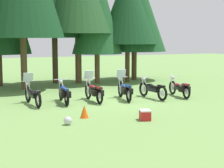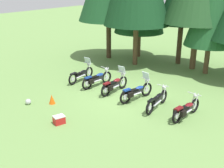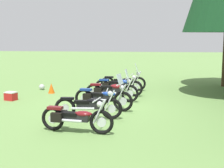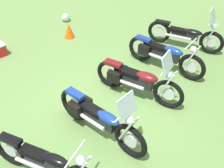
{
  "view_description": "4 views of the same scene",
  "coord_description": "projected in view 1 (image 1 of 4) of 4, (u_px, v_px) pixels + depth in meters",
  "views": [
    {
      "loc": [
        -7.16,
        -15.15,
        2.89
      ],
      "look_at": [
        0.02,
        0.02,
        0.78
      ],
      "focal_mm": 58.69,
      "sensor_mm": 36.0,
      "label": 1
    },
    {
      "loc": [
        7.68,
        -11.46,
        5.91
      ],
      "look_at": [
        -0.47,
        -0.5,
        0.79
      ],
      "focal_mm": 44.96,
      "sensor_mm": 36.0,
      "label": 2
    },
    {
      "loc": [
        12.4,
        1.69,
        2.8
      ],
      "look_at": [
        -0.4,
        0.28,
        0.82
      ],
      "focal_mm": 51.76,
      "sensor_mm": 36.0,
      "label": 3
    },
    {
      "loc": [
        4.43,
        2.33,
        4.7
      ],
      "look_at": [
        0.03,
        -0.02,
        0.86
      ],
      "focal_mm": 48.47,
      "sensor_mm": 36.0,
      "label": 4
    }
  ],
  "objects": [
    {
      "name": "ground_plane",
      "position": [
        112.0,
        101.0,
        16.98
      ],
      "size": [
        80.0,
        80.0,
        0.0
      ],
      "primitive_type": "plane",
      "color": "#6B934C"
    },
    {
      "name": "motorcycle_0",
      "position": [
        33.0,
        95.0,
        15.89
      ],
      "size": [
        0.61,
        2.28,
        1.36
      ],
      "rotation": [
        0.0,
        0.0,
        1.62
      ],
      "color": "black",
      "rests_on": "ground_plane"
    },
    {
      "name": "motorcycle_1",
      "position": [
        64.0,
        93.0,
        16.3
      ],
      "size": [
        0.74,
        2.26,
        1.02
      ],
      "rotation": [
        0.0,
        0.0,
        1.42
      ],
      "color": "black",
      "rests_on": "ground_plane"
    },
    {
      "name": "motorcycle_2",
      "position": [
        94.0,
        91.0,
        16.75
      ],
      "size": [
        0.61,
        2.26,
        1.38
      ],
      "rotation": [
        0.0,
        0.0,
        1.53
      ],
      "color": "black",
      "rests_on": "ground_plane"
    },
    {
      "name": "motorcycle_3",
      "position": [
        125.0,
        90.0,
        17.25
      ],
      "size": [
        0.83,
        2.27,
        1.39
      ],
      "rotation": [
        0.0,
        0.0,
        1.35
      ],
      "color": "black",
      "rests_on": "ground_plane"
    },
    {
      "name": "motorcycle_4",
      "position": [
        152.0,
        89.0,
        17.59
      ],
      "size": [
        0.61,
        2.28,
        1.01
      ],
      "rotation": [
        0.0,
        0.0,
        1.63
      ],
      "color": "black",
      "rests_on": "ground_plane"
    },
    {
      "name": "motorcycle_5",
      "position": [
        180.0,
        88.0,
        18.12
      ],
      "size": [
        0.78,
        2.19,
        1.01
      ],
      "rotation": [
        0.0,
        0.0,
        1.43
      ],
      "color": "black",
      "rests_on": "ground_plane"
    },
    {
      "name": "pine_tree_5",
      "position": [
        97.0,
        8.0,
        23.17
      ],
      "size": [
        3.22,
        3.22,
        7.67
      ],
      "color": "brown",
      "rests_on": "ground_plane"
    },
    {
      "name": "pine_tree_6",
      "position": [
        128.0,
        5.0,
        23.74
      ],
      "size": [
        3.75,
        3.75,
        7.6
      ],
      "color": "#42301E",
      "rests_on": "ground_plane"
    },
    {
      "name": "pine_tree_7",
      "position": [
        135.0,
        6.0,
        24.98
      ],
      "size": [
        4.35,
        4.35,
        8.18
      ],
      "color": "#4C3823",
      "rests_on": "ground_plane"
    },
    {
      "name": "picnic_cooler",
      "position": [
        145.0,
        115.0,
        12.99
      ],
      "size": [
        0.5,
        0.56,
        0.36
      ],
      "color": "red",
      "rests_on": "ground_plane"
    },
    {
      "name": "traffic_cone",
      "position": [
        84.0,
        111.0,
        13.32
      ],
      "size": [
        0.32,
        0.32,
        0.48
      ],
      "primitive_type": "cone",
      "color": "#EA590F",
      "rests_on": "ground_plane"
    },
    {
      "name": "dropped_helmet",
      "position": [
        68.0,
        121.0,
        12.26
      ],
      "size": [
        0.29,
        0.29,
        0.29
      ],
      "primitive_type": "sphere",
      "color": "silver",
      "rests_on": "ground_plane"
    }
  ]
}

